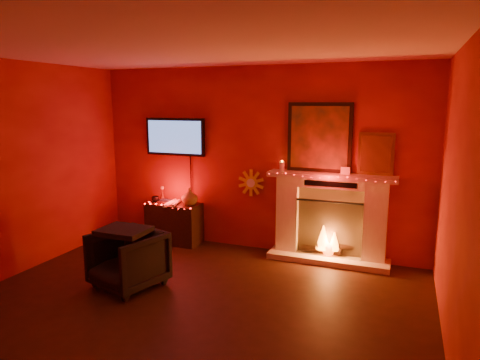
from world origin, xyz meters
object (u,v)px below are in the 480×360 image
Objects in this scene: fireplace at (330,209)px; sunburst_clock at (251,183)px; console_table at (175,220)px; armchair at (128,260)px; tv at (175,137)px.

fireplace is 5.45× the size of sunburst_clock.
fireplace is 2.44× the size of console_table.
sunburst_clock reaches higher than armchair.
sunburst_clock is 1.36m from console_table.
console_table is (-2.37, -0.13, -0.37)m from fireplace.
console_table is at bearing -169.43° from sunburst_clock.
console_table is at bearing -70.95° from tv.
sunburst_clock is 0.54× the size of armchair.
sunburst_clock is at bearing 1.24° from tv.
armchair is at bearing -115.15° from sunburst_clock.
tv is at bearing -178.76° from sunburst_clock.
tv is 1.31m from console_table.
console_table reaches higher than armchair.
fireplace is at bearing -1.50° from tv.
armchair is at bearing -78.56° from tv.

